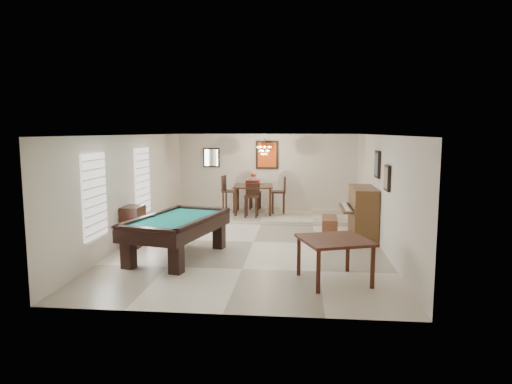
% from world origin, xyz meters
% --- Properties ---
extents(ground_plane, '(6.00, 9.00, 0.02)m').
position_xyz_m(ground_plane, '(0.00, 0.00, -0.01)').
color(ground_plane, beige).
extents(wall_back, '(6.00, 0.04, 2.60)m').
position_xyz_m(wall_back, '(0.00, 4.50, 1.30)').
color(wall_back, silver).
rests_on(wall_back, ground_plane).
extents(wall_front, '(6.00, 0.04, 2.60)m').
position_xyz_m(wall_front, '(0.00, -4.50, 1.30)').
color(wall_front, silver).
rests_on(wall_front, ground_plane).
extents(wall_left, '(0.04, 9.00, 2.60)m').
position_xyz_m(wall_left, '(-3.00, 0.00, 1.30)').
color(wall_left, silver).
rests_on(wall_left, ground_plane).
extents(wall_right, '(0.04, 9.00, 2.60)m').
position_xyz_m(wall_right, '(3.00, 0.00, 1.30)').
color(wall_right, silver).
rests_on(wall_right, ground_plane).
extents(ceiling, '(6.00, 9.00, 0.04)m').
position_xyz_m(ceiling, '(0.00, 0.00, 2.60)').
color(ceiling, white).
rests_on(ceiling, wall_back).
extents(dining_step, '(6.00, 2.50, 0.12)m').
position_xyz_m(dining_step, '(0.00, 3.25, 0.06)').
color(dining_step, beige).
rests_on(dining_step, ground_plane).
extents(window_left_front, '(0.06, 1.00, 1.70)m').
position_xyz_m(window_left_front, '(-2.97, -2.20, 1.40)').
color(window_left_front, white).
rests_on(window_left_front, wall_left).
extents(window_left_rear, '(0.06, 1.00, 1.70)m').
position_xyz_m(window_left_rear, '(-2.97, 0.60, 1.40)').
color(window_left_rear, white).
rests_on(window_left_rear, wall_left).
extents(pool_table, '(1.94, 2.80, 0.85)m').
position_xyz_m(pool_table, '(-1.48, -1.54, 0.42)').
color(pool_table, black).
rests_on(pool_table, ground_plane).
extents(square_table, '(1.45, 1.45, 0.79)m').
position_xyz_m(square_table, '(1.74, -2.83, 0.39)').
color(square_table, '#37150D').
rests_on(square_table, ground_plane).
extents(upright_piano, '(0.87, 1.56, 1.30)m').
position_xyz_m(upright_piano, '(2.54, 0.64, 0.65)').
color(upright_piano, brown).
rests_on(upright_piano, ground_plane).
extents(piano_bench, '(0.41, 0.97, 0.53)m').
position_xyz_m(piano_bench, '(1.87, 0.58, 0.27)').
color(piano_bench, brown).
rests_on(piano_bench, ground_plane).
extents(apothecary_chest, '(0.42, 0.63, 0.95)m').
position_xyz_m(apothecary_chest, '(-2.77, -0.69, 0.47)').
color(apothecary_chest, black).
rests_on(apothecary_chest, ground_plane).
extents(dining_table, '(1.29, 1.29, 1.00)m').
position_xyz_m(dining_table, '(-0.34, 3.30, 0.62)').
color(dining_table, black).
rests_on(dining_table, dining_step).
extents(flower_vase, '(0.16, 0.16, 0.25)m').
position_xyz_m(flower_vase, '(-0.34, 3.30, 1.25)').
color(flower_vase, '#AA1A0E').
rests_on(flower_vase, dining_table).
extents(dining_chair_south, '(0.42, 0.42, 1.09)m').
position_xyz_m(dining_chair_south, '(-0.33, 2.59, 0.66)').
color(dining_chair_south, black).
rests_on(dining_chair_south, dining_step).
extents(dining_chair_north, '(0.39, 0.39, 0.98)m').
position_xyz_m(dining_chair_north, '(-0.36, 4.02, 0.61)').
color(dining_chair_north, black).
rests_on(dining_chair_north, dining_step).
extents(dining_chair_west, '(0.48, 0.48, 1.18)m').
position_xyz_m(dining_chair_west, '(-1.09, 3.31, 0.71)').
color(dining_chair_west, black).
rests_on(dining_chair_west, dining_step).
extents(dining_chair_east, '(0.47, 0.47, 1.17)m').
position_xyz_m(dining_chair_east, '(0.44, 3.32, 0.71)').
color(dining_chair_east, black).
rests_on(dining_chair_east, dining_step).
extents(chandelier, '(0.44, 0.44, 0.60)m').
position_xyz_m(chandelier, '(0.00, 3.20, 2.20)').
color(chandelier, '#FFE5B2').
rests_on(chandelier, ceiling).
extents(back_painting, '(0.75, 0.06, 0.95)m').
position_xyz_m(back_painting, '(0.00, 4.46, 1.90)').
color(back_painting, '#D84C14').
rests_on(back_painting, wall_back).
extents(back_mirror, '(0.55, 0.06, 0.65)m').
position_xyz_m(back_mirror, '(-1.90, 4.46, 1.80)').
color(back_mirror, white).
rests_on(back_mirror, wall_back).
extents(right_picture_upper, '(0.06, 0.55, 0.65)m').
position_xyz_m(right_picture_upper, '(2.96, 0.30, 1.90)').
color(right_picture_upper, slate).
rests_on(right_picture_upper, wall_right).
extents(right_picture_lower, '(0.06, 0.45, 0.55)m').
position_xyz_m(right_picture_lower, '(2.96, -1.00, 1.70)').
color(right_picture_lower, gray).
rests_on(right_picture_lower, wall_right).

